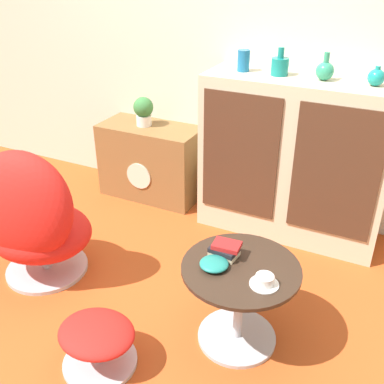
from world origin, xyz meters
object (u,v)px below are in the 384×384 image
(vase_leftmost, at_px, (244,61))
(book_stack, at_px, (225,250))
(vase_inner_right, at_px, (325,70))
(teacup, at_px, (264,281))
(tv_console, at_px, (151,161))
(egg_chair, at_px, (32,221))
(vase_inner_left, at_px, (280,66))
(coffee_table, at_px, (239,295))
(bowl, at_px, (214,264))
(potted_plant, at_px, (143,110))
(sideboard, at_px, (293,159))
(ottoman, at_px, (97,339))
(vase_rightmost, at_px, (376,77))

(vase_leftmost, xyz_separation_m, book_stack, (0.33, -1.05, -0.63))
(vase_inner_right, distance_m, teacup, 1.33)
(tv_console, height_order, egg_chair, egg_chair)
(vase_inner_left, height_order, teacup, vase_inner_left)
(coffee_table, relative_size, bowl, 4.14)
(potted_plant, height_order, book_stack, potted_plant)
(potted_plant, xyz_separation_m, bowl, (1.08, -1.18, -0.22))
(sideboard, xyz_separation_m, tv_console, (-1.09, 0.03, -0.24))
(tv_console, height_order, ottoman, tv_console)
(vase_inner_left, bearing_deg, vase_leftmost, -180.00)
(vase_rightmost, height_order, book_stack, vase_rightmost)
(tv_console, height_order, vase_rightmost, vase_rightmost)
(tv_console, bearing_deg, coffee_table, -44.38)
(ottoman, xyz_separation_m, coffee_table, (0.52, 0.43, 0.12))
(vase_leftmost, height_order, potted_plant, vase_leftmost)
(sideboard, xyz_separation_m, vase_rightmost, (0.40, 0.00, 0.57))
(coffee_table, distance_m, vase_leftmost, 1.44)
(vase_inner_left, bearing_deg, teacup, -74.02)
(ottoman, xyz_separation_m, vase_rightmost, (0.86, 1.52, 0.94))
(sideboard, bearing_deg, coffee_table, -87.05)
(sideboard, distance_m, vase_inner_right, 0.59)
(vase_inner_right, relative_size, potted_plant, 0.75)
(potted_plant, bearing_deg, teacup, -42.07)
(book_stack, bearing_deg, ottoman, -131.41)
(vase_rightmost, distance_m, bowl, 1.39)
(vase_inner_left, relative_size, vase_rightmost, 1.50)
(tv_console, relative_size, vase_rightmost, 6.97)
(vase_leftmost, relative_size, bowl, 0.97)
(sideboard, distance_m, vase_inner_left, 0.60)
(ottoman, relative_size, vase_rightmost, 3.34)
(book_stack, bearing_deg, vase_inner_right, 81.19)
(vase_leftmost, xyz_separation_m, bowl, (0.32, -1.15, -0.65))
(vase_inner_left, xyz_separation_m, vase_rightmost, (0.54, -0.00, -0.01))
(book_stack, bearing_deg, sideboard, 87.59)
(coffee_table, bearing_deg, bowl, -153.39)
(ottoman, distance_m, vase_rightmost, 1.98)
(vase_rightmost, relative_size, teacup, 0.85)
(vase_inner_right, bearing_deg, vase_leftmost, 180.00)
(sideboard, height_order, tv_console, sideboard)
(egg_chair, relative_size, potted_plant, 3.92)
(vase_leftmost, distance_m, vase_rightmost, 0.77)
(vase_inner_left, distance_m, teacup, 1.37)
(vase_rightmost, xyz_separation_m, bowl, (-0.45, -1.15, -0.63))
(vase_inner_right, bearing_deg, teacup, -86.57)
(ottoman, bearing_deg, bowl, 42.38)
(potted_plant, bearing_deg, vase_inner_left, -1.53)
(egg_chair, xyz_separation_m, coffee_table, (1.22, 0.05, -0.10))
(coffee_table, relative_size, potted_plant, 2.59)
(sideboard, distance_m, teacup, 1.18)
(book_stack, bearing_deg, vase_rightmost, 67.16)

